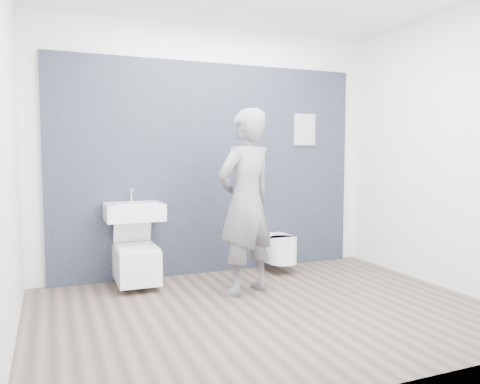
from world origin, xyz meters
name	(u,v)px	position (x,y,z in m)	size (l,w,h in m)	color
ground	(266,310)	(0.00, 0.00, 0.00)	(4.00, 4.00, 0.00)	brown
room_shell	(267,111)	(0.00, 0.00, 1.74)	(4.00, 4.00, 4.00)	white
tile_wall	(212,271)	(0.00, 1.47, 0.00)	(3.60, 0.06, 2.40)	black
washbasin	(134,211)	(-0.93, 1.22, 0.78)	(0.58, 0.44, 0.44)	white
toilet_square	(136,262)	(-0.93, 1.15, 0.27)	(0.41, 0.60, 0.78)	white
toilet_rounded	(278,249)	(0.71, 1.16, 0.27)	(0.32, 0.55, 0.30)	white
info_placard	(303,263)	(1.20, 1.43, 0.00)	(0.29, 0.03, 0.38)	silver
visitor	(246,202)	(0.04, 0.55, 0.91)	(0.66, 0.43, 1.81)	slate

